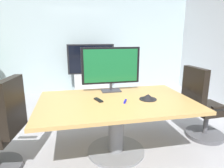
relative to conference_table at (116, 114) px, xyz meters
name	(u,v)px	position (x,y,z in m)	size (l,w,h in m)	color
ground_plane	(108,160)	(-0.14, -0.16, -0.55)	(7.63, 7.63, 0.00)	#99999E
wall_back_glass_partition	(85,43)	(-0.14, 3.15, 0.79)	(5.92, 0.10, 2.66)	#9EB2B7
conference_table	(116,114)	(0.00, 0.00, 0.00)	(1.92, 1.20, 0.73)	#B2894C
office_chair_left	(0,134)	(-1.34, -0.10, -0.09)	(0.63, 0.61, 1.09)	#4C4C51
office_chair_right	(202,109)	(1.34, 0.11, -0.09)	(0.60, 0.58, 1.09)	#4C4C51
tv_monitor	(111,67)	(0.02, 0.43, 0.54)	(0.84, 0.18, 0.64)	#333338
wall_display_unit	(91,77)	(-0.02, 2.79, -0.11)	(1.20, 0.36, 1.31)	#B7BABC
conference_phone	(148,97)	(0.40, -0.05, 0.21)	(0.22, 0.22, 0.07)	black
remote_control	(98,100)	(-0.22, 0.03, 0.19)	(0.05, 0.17, 0.02)	black
whiteboard_marker	(125,101)	(0.09, -0.09, 0.19)	(0.13, 0.02, 0.02)	#1919A5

